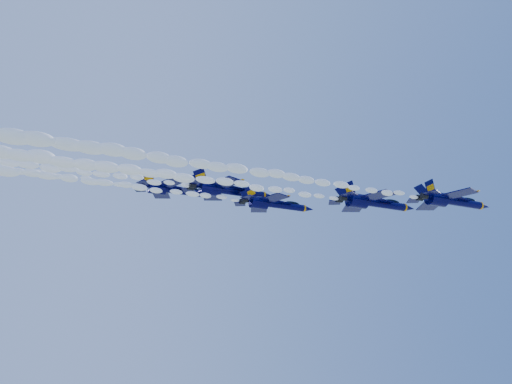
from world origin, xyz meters
name	(u,v)px	position (x,y,z in m)	size (l,w,h in m)	color
jet_lead	(451,201)	(18.01, -12.71, 150.84)	(15.70, 12.88, 5.84)	#040235
smoke_trail_jet_lead	(243,170)	(-20.40, -12.71, 150.36)	(63.38, 2.13, 1.91)	white
jet_second	(373,202)	(6.90, -5.74, 151.20)	(16.21, 13.29, 6.02)	#040235
smoke_trail_jet_second	(154,173)	(-31.72, -5.74, 150.72)	(63.38, 2.19, 1.98)	white
jet_third	(273,204)	(-6.69, 6.25, 152.77)	(15.15, 12.43, 5.63)	#040235
smoke_trail_jet_third	(56,177)	(-44.85, 6.25, 152.30)	(63.38, 2.05, 1.85)	white
jet_fourth	(228,190)	(-14.89, 9.02, 155.28)	(17.47, 14.33, 6.49)	#040235
jet_fifth	(173,190)	(-23.43, 17.25, 156.88)	(15.37, 12.61, 5.71)	#040235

